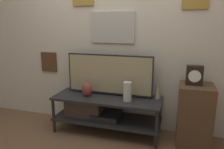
{
  "coord_description": "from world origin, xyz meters",
  "views": [
    {
      "loc": [
        0.86,
        -2.29,
        1.45
      ],
      "look_at": [
        0.07,
        0.29,
        0.81
      ],
      "focal_mm": 35.0,
      "sensor_mm": 36.0,
      "label": 1
    }
  ],
  "objects": [
    {
      "name": "vase_tall_ceramic",
      "position": [
        0.29,
        0.24,
        0.61
      ],
      "size": [
        0.11,
        0.11,
        0.24
      ],
      "color": "beige",
      "rests_on": "media_console"
    },
    {
      "name": "ground_plane",
      "position": [
        0.0,
        0.0,
        0.0
      ],
      "size": [
        12.0,
        12.0,
        0.0
      ],
      "primitive_type": "plane",
      "color": "brown"
    },
    {
      "name": "side_table",
      "position": [
        1.1,
        0.33,
        0.37
      ],
      "size": [
        0.39,
        0.4,
        0.74
      ],
      "color": "#513823",
      "rests_on": "ground_plane"
    },
    {
      "name": "vase_urn_stoneware",
      "position": [
        -0.27,
        0.25,
        0.58
      ],
      "size": [
        0.14,
        0.1,
        0.18
      ],
      "color": "brown",
      "rests_on": "media_console"
    },
    {
      "name": "media_console",
      "position": [
        -0.11,
        0.29,
        0.31
      ],
      "size": [
        1.42,
        0.5,
        0.49
      ],
      "color": "#232326",
      "rests_on": "ground_plane"
    },
    {
      "name": "mantel_clock",
      "position": [
        1.06,
        0.35,
        0.85
      ],
      "size": [
        0.19,
        0.11,
        0.23
      ],
      "color": "black",
      "rests_on": "side_table"
    },
    {
      "name": "vase_slim_bronze",
      "position": [
        0.64,
        0.44,
        0.6
      ],
      "size": [
        0.08,
        0.08,
        0.22
      ],
      "color": "tan",
      "rests_on": "media_console"
    },
    {
      "name": "television",
      "position": [
        -0.0,
        0.4,
        0.78
      ],
      "size": [
        1.17,
        0.05,
        0.55
      ],
      "color": "black",
      "rests_on": "media_console"
    },
    {
      "name": "wall_back",
      "position": [
        0.01,
        0.58,
        1.36
      ],
      "size": [
        6.4,
        0.08,
        2.7
      ],
      "color": "beige",
      "rests_on": "ground_plane"
    }
  ]
}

